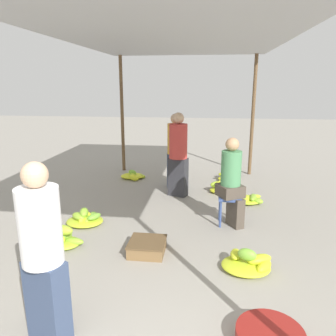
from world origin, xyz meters
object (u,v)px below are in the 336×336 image
(stool, at_px, (229,202))
(shopper_walking_far, at_px, (175,150))
(banana_pile_left_1, at_px, (85,219))
(banana_pile_right_2, at_px, (246,199))
(crate_near, at_px, (147,247))
(vendor_seated, at_px, (232,180))
(vendor_foreground, at_px, (43,252))
(shopper_walking_mid, at_px, (178,154))
(banana_pile_right_3, at_px, (228,177))
(banana_pile_left_0, at_px, (61,240))
(banana_pile_right_1, at_px, (221,188))
(banana_pile_left_2, at_px, (133,176))
(banana_pile_right_0, at_px, (249,263))

(stool, relative_size, shopper_walking_far, 0.30)
(banana_pile_left_1, distance_m, banana_pile_right_2, 2.90)
(banana_pile_right_2, distance_m, crate_near, 2.53)
(banana_pile_right_2, bearing_deg, crate_near, -125.33)
(stool, bearing_deg, vendor_seated, -28.63)
(vendor_foreground, xyz_separation_m, banana_pile_left_1, (-0.58, 2.31, -0.72))
(shopper_walking_mid, bearing_deg, banana_pile_right_2, -10.33)
(stool, xyz_separation_m, banana_pile_right_3, (0.10, 2.38, -0.27))
(banana_pile_left_0, bearing_deg, stool, 24.63)
(banana_pile_right_1, relative_size, shopper_walking_far, 0.32)
(crate_near, bearing_deg, banana_pile_left_0, 179.66)
(vendor_foreground, relative_size, banana_pile_left_1, 2.72)
(banana_pile_left_0, distance_m, banana_pile_right_2, 3.34)
(stool, bearing_deg, banana_pile_right_1, 92.63)
(crate_near, bearing_deg, banana_pile_right_1, 68.37)
(shopper_walking_mid, xyz_separation_m, shopper_walking_far, (-0.11, 0.55, -0.04))
(banana_pile_left_1, xyz_separation_m, banana_pile_left_2, (0.16, 2.59, -0.02))
(banana_pile_left_0, relative_size, banana_pile_right_0, 0.90)
(stool, bearing_deg, banana_pile_left_1, -172.98)
(banana_pile_left_2, height_order, shopper_walking_mid, shopper_walking_mid)
(banana_pile_left_1, relative_size, banana_pile_right_3, 1.23)
(vendor_seated, relative_size, banana_pile_right_1, 2.77)
(vendor_seated, xyz_separation_m, banana_pile_left_2, (-2.07, 2.33, -0.65))
(shopper_walking_far, bearing_deg, shopper_walking_mid, -78.60)
(banana_pile_left_0, height_order, shopper_walking_far, shopper_walking_far)
(banana_pile_right_2, relative_size, banana_pile_right_3, 1.43)
(banana_pile_right_0, xyz_separation_m, banana_pile_right_2, (0.22, 2.32, -0.02))
(vendor_foreground, height_order, stool, vendor_foreground)
(banana_pile_left_0, distance_m, banana_pile_right_3, 4.15)
(banana_pile_right_2, bearing_deg, stool, -110.13)
(vendor_foreground, height_order, banana_pile_right_3, vendor_foreground)
(stool, distance_m, vendor_seated, 0.35)
(vendor_foreground, height_order, banana_pile_right_0, vendor_foreground)
(vendor_foreground, distance_m, banana_pile_left_2, 4.97)
(banana_pile_left_1, bearing_deg, banana_pile_right_2, 26.67)
(banana_pile_left_2, bearing_deg, banana_pile_left_1, -93.61)
(banana_pile_left_1, distance_m, shopper_walking_far, 2.51)
(banana_pile_left_1, distance_m, banana_pile_right_0, 2.58)
(stool, height_order, banana_pile_right_1, stool)
(shopper_walking_far, bearing_deg, banana_pile_right_0, -69.13)
(banana_pile_right_3, height_order, shopper_walking_far, shopper_walking_far)
(vendor_seated, distance_m, shopper_walking_mid, 1.58)
(banana_pile_left_0, xyz_separation_m, banana_pile_left_1, (0.04, 0.76, -0.02))
(banana_pile_left_0, relative_size, shopper_walking_far, 0.36)
(banana_pile_right_2, distance_m, shopper_walking_far, 1.77)
(banana_pile_right_1, bearing_deg, banana_pile_left_2, 158.27)
(banana_pile_right_2, distance_m, banana_pile_right_3, 1.38)
(shopper_walking_far, bearing_deg, stool, -60.59)
(stool, distance_m, shopper_walking_mid, 1.63)
(banana_pile_right_1, xyz_separation_m, banana_pile_right_3, (0.17, 0.86, -0.01))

